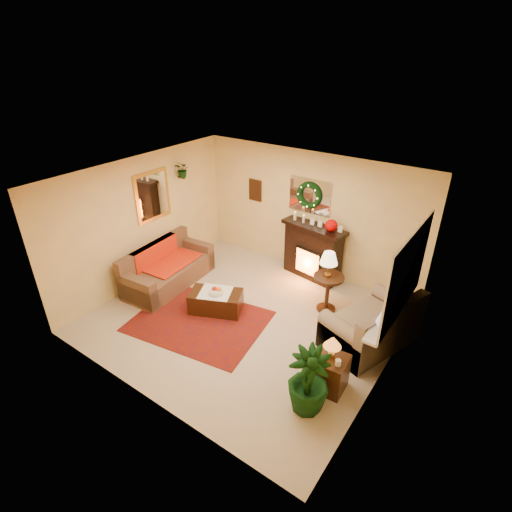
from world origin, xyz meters
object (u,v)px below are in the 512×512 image
Objects in this scene: loveseat at (371,321)px; coffee_table at (216,301)px; side_table_round at (327,295)px; fireplace at (313,253)px; sofa at (168,266)px; end_table_square at (330,373)px.

coffee_table is (-2.66, -0.81, -0.21)m from loveseat.
coffee_table is at bearing -143.46° from side_table_round.
loveseat is 1.09m from side_table_round.
sofa is at bearing -130.14° from fireplace.
loveseat reaches higher than sofa.
fireplace is (2.24, 1.97, 0.12)m from sofa.
end_table_square is at bearing -75.38° from loveseat.
fireplace is 1.29× the size of coffee_table.
coffee_table is at bearing -144.19° from loveseat.
sofa is 2.73× the size of side_table_round.
sofa is 1.42m from coffee_table.
loveseat reaches higher than coffee_table.
fireplace reaches higher than side_table_round.
side_table_round is at bearing 176.21° from loveseat.
fireplace reaches higher than end_table_square.
loveseat is at bearing 85.80° from end_table_square.
loveseat is at bearing 4.18° from sofa.
sofa is 4.01m from end_table_square.
loveseat is 1.67× the size of coffee_table.
fireplace is 1.68× the size of side_table_round.
side_table_round is at bearing 14.32° from sofa.
sofa is at bearing -152.10° from loveseat.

